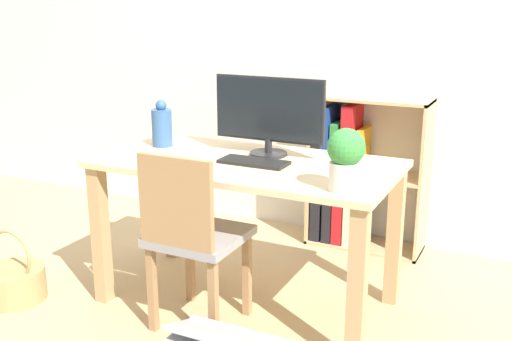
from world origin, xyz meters
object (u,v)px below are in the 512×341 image
object	(u,v)px
monitor	(269,113)
basket	(14,282)
chair	(192,233)
keyboard	(254,162)
vase	(162,126)
bookshelf	(349,177)
potted_plant	(346,158)

from	to	relation	value
monitor	basket	xyz separation A→B (m)	(-1.13, -0.65, -0.87)
chair	basket	world-z (taller)	chair
basket	chair	bearing A→B (deg)	9.61
monitor	keyboard	bearing A→B (deg)	-87.80
keyboard	chair	bearing A→B (deg)	-117.04
monitor	vase	world-z (taller)	monitor
monitor	basket	bearing A→B (deg)	-150.00
basket	bookshelf	bearing A→B (deg)	48.59
vase	bookshelf	xyz separation A→B (m)	(0.76, 0.89, -0.42)
monitor	chair	bearing A→B (deg)	-107.16
monitor	basket	world-z (taller)	monitor
keyboard	potted_plant	bearing A→B (deg)	-22.88
vase	potted_plant	bearing A→B (deg)	-16.55
potted_plant	monitor	bearing A→B (deg)	142.78
vase	chair	world-z (taller)	vase
vase	chair	bearing A→B (deg)	-43.93
monitor	vase	distance (m)	0.60
vase	bookshelf	bearing A→B (deg)	49.62
chair	bookshelf	distance (m)	1.35
potted_plant	basket	distance (m)	1.85
monitor	chair	world-z (taller)	monitor
potted_plant	chair	world-z (taller)	potted_plant
keyboard	basket	size ratio (longest dim) A/B	0.86
vase	basket	xyz separation A→B (m)	(-0.55, -0.59, -0.76)
keyboard	potted_plant	distance (m)	0.57
vase	basket	distance (m)	1.10
potted_plant	keyboard	bearing A→B (deg)	157.12
monitor	bookshelf	world-z (taller)	monitor
potted_plant	bookshelf	size ratio (longest dim) A/B	0.27
monitor	vase	bearing A→B (deg)	-173.48
keyboard	bookshelf	size ratio (longest dim) A/B	0.35
keyboard	potted_plant	world-z (taller)	potted_plant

